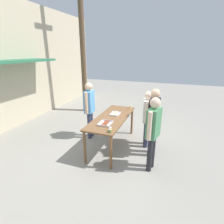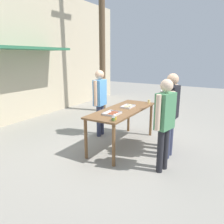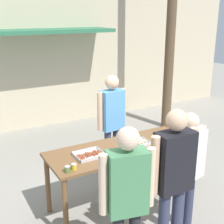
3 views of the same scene
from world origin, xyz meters
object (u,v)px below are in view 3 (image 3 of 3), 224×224
person_customer_waiting_in_line (173,172)px  person_customer_holding_hotdog (127,193)px  condiment_jar_ketchup (74,167)px  condiment_jar_mustard (67,169)px  food_tray_buns (137,143)px  beer_cup (186,139)px  person_server_behind_table (112,117)px  person_customer_with_cup (187,164)px  food_tray_sausages (89,155)px

person_customer_waiting_in_line → person_customer_holding_hotdog: bearing=7.8°
condiment_jar_ketchup → condiment_jar_mustard: bearing=-168.3°
condiment_jar_mustard → condiment_jar_ketchup: size_ratio=1.00×
food_tray_buns → person_customer_holding_hotdog: person_customer_holding_hotdog is taller
beer_cup → person_customer_holding_hotdog: (-1.65, -0.94, 0.09)m
person_server_behind_table → person_customer_holding_hotdog: size_ratio=1.02×
person_customer_with_cup → person_customer_holding_hotdog: bearing=4.5°
person_customer_holding_hotdog → person_customer_with_cup: person_customer_holding_hotdog is taller
person_customer_waiting_in_line → food_tray_buns: bearing=-102.4°
food_tray_sausages → beer_cup: beer_cup is taller
food_tray_buns → person_customer_waiting_in_line: 1.19m
beer_cup → person_customer_waiting_in_line: (-0.99, -0.87, 0.11)m
food_tray_sausages → person_customer_with_cup: bearing=-44.8°
beer_cup → person_customer_waiting_in_line: size_ratio=0.05×
person_customer_waiting_in_line → beer_cup: bearing=-137.6°
person_customer_holding_hotdog → person_customer_waiting_in_line: bearing=-160.8°
condiment_jar_mustard → person_customer_waiting_in_line: bearing=-42.9°
food_tray_sausages → beer_cup: 1.52m
condiment_jar_mustard → condiment_jar_ketchup: same height
person_customer_waiting_in_line → condiment_jar_mustard: bearing=-41.7°
person_customer_holding_hotdog → person_customer_waiting_in_line: (0.66, 0.08, 0.02)m
condiment_jar_ketchup → food_tray_sausages: bearing=38.5°
person_server_behind_table → person_customer_waiting_in_line: size_ratio=0.99×
food_tray_sausages → person_customer_holding_hotdog: (-0.15, -1.22, 0.12)m
condiment_jar_mustard → food_tray_buns: bearing=13.1°
food_tray_buns → person_server_behind_table: (0.08, 0.89, 0.14)m
condiment_jar_mustard → person_customer_holding_hotdog: person_customer_holding_hotdog is taller
condiment_jar_mustard → person_customer_with_cup: (1.35, -0.64, 0.01)m
beer_cup → person_customer_holding_hotdog: person_customer_holding_hotdog is taller
beer_cup → person_customer_waiting_in_line: bearing=-138.8°
condiment_jar_mustard → person_customer_holding_hotdog: bearing=-74.0°
beer_cup → person_customer_holding_hotdog: bearing=-150.3°
beer_cup → person_server_behind_table: size_ratio=0.05×
beer_cup → person_customer_waiting_in_line: person_customer_waiting_in_line is taller
beer_cup → person_customer_holding_hotdog: size_ratio=0.05×
food_tray_sausages → condiment_jar_ketchup: (-0.33, -0.26, 0.03)m
food_tray_sausages → condiment_jar_ketchup: condiment_jar_ketchup is taller
beer_cup → food_tray_buns: bearing=158.6°
person_customer_holding_hotdog → food_tray_buns: bearing=-114.9°
food_tray_buns → person_server_behind_table: bearing=84.9°
person_server_behind_table → condiment_jar_ketchup: bearing=-141.6°
food_tray_sausages → condiment_jar_mustard: condiment_jar_mustard is taller
person_server_behind_table → person_customer_with_cup: bearing=-93.6°
food_tray_sausages → condiment_jar_ketchup: 0.42m
food_tray_sausages → beer_cup: (1.50, -0.28, 0.03)m
condiment_jar_mustard → person_customer_with_cup: 1.49m
food_tray_sausages → person_server_behind_table: person_server_behind_table is taller
food_tray_sausages → beer_cup: bearing=-10.5°
condiment_jar_mustard → person_customer_waiting_in_line: 1.28m
food_tray_buns → condiment_jar_mustard: bearing=-166.9°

